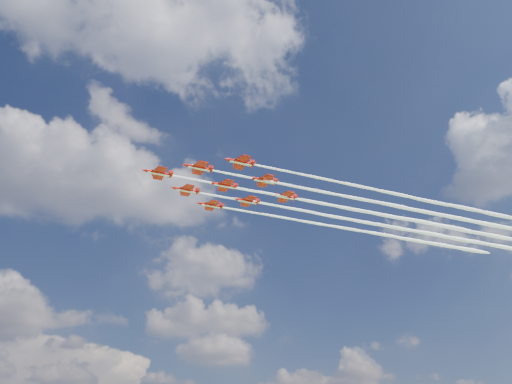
# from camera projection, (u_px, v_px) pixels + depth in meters

# --- Properties ---
(jet_lead) EXTENTS (137.39, 21.87, 2.31)m
(jet_lead) POSITION_uv_depth(u_px,v_px,m) (354.00, 210.00, 167.33)
(jet_lead) COLOR red
(jet_row2_port) EXTENTS (137.39, 21.87, 2.31)m
(jet_row2_port) POSITION_uv_depth(u_px,v_px,m) (392.00, 205.00, 164.67)
(jet_row2_port) COLOR red
(jet_row2_starb) EXTENTS (137.39, 21.87, 2.31)m
(jet_row2_starb) POSITION_uv_depth(u_px,v_px,m) (368.00, 223.00, 176.55)
(jet_row2_starb) COLOR red
(jet_row3_port) EXTENTS (137.39, 21.87, 2.31)m
(jet_row3_port) POSITION_uv_depth(u_px,v_px,m) (432.00, 201.00, 162.00)
(jet_row3_port) COLOR red
(jet_row3_centre) EXTENTS (137.39, 21.87, 2.31)m
(jet_row3_centre) POSITION_uv_depth(u_px,v_px,m) (405.00, 219.00, 173.89)
(jet_row3_centre) COLOR red
(jet_row3_starb) EXTENTS (137.39, 21.87, 2.31)m
(jet_row3_starb) POSITION_uv_depth(u_px,v_px,m) (381.00, 234.00, 185.77)
(jet_row3_starb) COLOR red
(jet_row4_port) EXTENTS (137.39, 21.87, 2.31)m
(jet_row4_port) POSITION_uv_depth(u_px,v_px,m) (442.00, 215.00, 171.23)
(jet_row4_port) COLOR red
(jet_row4_starb) EXTENTS (137.39, 21.87, 2.31)m
(jet_row4_starb) POSITION_uv_depth(u_px,v_px,m) (416.00, 231.00, 183.11)
(jet_row4_starb) COLOR red
(jet_tail) EXTENTS (137.39, 21.87, 2.31)m
(jet_tail) POSITION_uv_depth(u_px,v_px,m) (451.00, 228.00, 180.45)
(jet_tail) COLOR red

